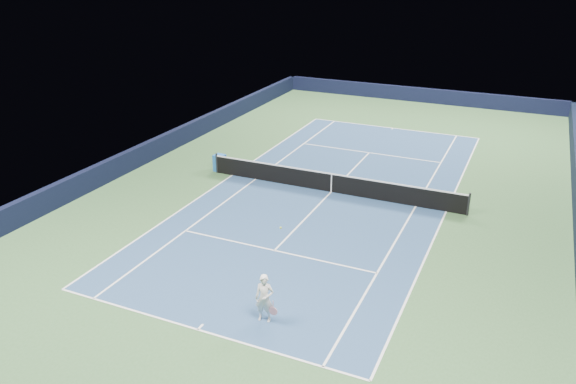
% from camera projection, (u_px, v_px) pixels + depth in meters
% --- Properties ---
extents(ground, '(40.00, 40.00, 0.00)m').
position_uv_depth(ground, '(331.00, 192.00, 27.21)').
color(ground, '#335830').
rests_on(ground, ground).
extents(wall_far, '(22.00, 0.35, 1.10)m').
position_uv_depth(wall_far, '(419.00, 95.00, 43.64)').
color(wall_far, black).
rests_on(wall_far, ground).
extents(wall_left, '(0.35, 40.00, 1.10)m').
position_uv_depth(wall_left, '(148.00, 152.00, 31.08)').
color(wall_left, black).
rests_on(wall_left, ground).
extents(court_surface, '(10.97, 23.77, 0.01)m').
position_uv_depth(court_surface, '(331.00, 192.00, 27.21)').
color(court_surface, navy).
rests_on(court_surface, ground).
extents(baseline_far, '(10.97, 0.08, 0.00)m').
position_uv_depth(baseline_far, '(393.00, 128.00, 37.18)').
color(baseline_far, white).
rests_on(baseline_far, ground).
extents(baseline_near, '(10.97, 0.08, 0.00)m').
position_uv_depth(baseline_near, '(198.00, 330.00, 17.23)').
color(baseline_near, white).
rests_on(baseline_near, ground).
extents(sideline_doubles_right, '(0.08, 23.77, 0.00)m').
position_uv_depth(sideline_doubles_right, '(446.00, 211.00, 25.14)').
color(sideline_doubles_right, white).
rests_on(sideline_doubles_right, ground).
extents(sideline_doubles_left, '(0.08, 23.77, 0.00)m').
position_uv_depth(sideline_doubles_left, '(232.00, 175.00, 29.28)').
color(sideline_doubles_left, white).
rests_on(sideline_doubles_left, ground).
extents(sideline_singles_right, '(0.08, 23.77, 0.00)m').
position_uv_depth(sideline_singles_right, '(416.00, 206.00, 25.65)').
color(sideline_singles_right, white).
rests_on(sideline_singles_right, ground).
extents(sideline_singles_left, '(0.08, 23.77, 0.00)m').
position_uv_depth(sideline_singles_left, '(256.00, 179.00, 28.76)').
color(sideline_singles_left, white).
rests_on(sideline_singles_left, ground).
extents(service_line_far, '(8.23, 0.08, 0.00)m').
position_uv_depth(service_line_far, '(369.00, 153.00, 32.58)').
color(service_line_far, white).
rests_on(service_line_far, ground).
extents(service_line_near, '(8.23, 0.08, 0.00)m').
position_uv_depth(service_line_near, '(274.00, 250.00, 21.84)').
color(service_line_near, white).
rests_on(service_line_near, ground).
extents(center_service_line, '(0.08, 12.80, 0.00)m').
position_uv_depth(center_service_line, '(331.00, 192.00, 27.21)').
color(center_service_line, white).
rests_on(center_service_line, ground).
extents(center_mark_far, '(0.08, 0.30, 0.00)m').
position_uv_depth(center_mark_far, '(392.00, 129.00, 37.06)').
color(center_mark_far, white).
rests_on(center_mark_far, ground).
extents(center_mark_near, '(0.08, 0.30, 0.00)m').
position_uv_depth(center_mark_near, '(200.00, 327.00, 17.36)').
color(center_mark_near, white).
rests_on(center_mark_near, ground).
extents(tennis_net, '(12.90, 0.10, 1.07)m').
position_uv_depth(tennis_net, '(331.00, 182.00, 27.01)').
color(tennis_net, black).
rests_on(tennis_net, ground).
extents(sponsor_cube, '(0.60, 0.56, 0.90)m').
position_uv_depth(sponsor_cube, '(220.00, 163.00, 29.69)').
color(sponsor_cube, blue).
rests_on(sponsor_cube, ground).
extents(tennis_player, '(0.79, 1.28, 2.85)m').
position_uv_depth(tennis_player, '(265.00, 298.00, 17.38)').
color(tennis_player, white).
rests_on(tennis_player, ground).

